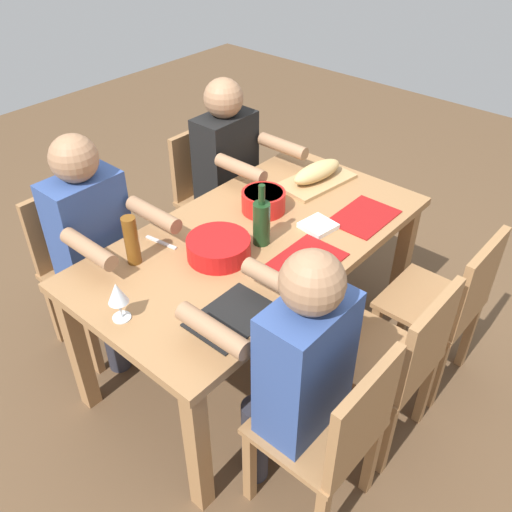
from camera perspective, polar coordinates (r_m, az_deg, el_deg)
The scene contains 22 objects.
ground_plane at distance 2.95m, azimuth 0.00°, elevation -9.82°, with size 8.00×8.00×0.00m, color brown.
dining_table at distance 2.51m, azimuth 0.00°, elevation 0.38°, with size 1.66×0.88×0.74m.
chair_near_right at distance 2.88m, azimuth -17.70°, elevation -0.44°, with size 0.40×0.40×0.85m.
diner_near_right at distance 2.62m, azimuth -16.31°, elevation 1.69°, with size 0.41×0.53×1.20m.
chair_far_center at distance 2.33m, azimuth 14.58°, elevation -10.36°, with size 0.40×0.40×0.85m.
chair_far_left at distance 2.65m, azimuth 19.37°, elevation -4.59°, with size 0.40×0.40×0.85m.
chair_far_right at distance 2.06m, azimuth 8.12°, elevation -17.68°, with size 0.40×0.40×0.85m.
diner_far_right at distance 1.95m, azimuth 4.14°, elevation -11.26°, with size 0.41×0.53×1.20m.
chair_near_left at distance 3.32m, azimuth -4.81°, elevation 6.75°, with size 0.40×0.40×0.85m.
diner_near_left at distance 3.11m, azimuth -2.58°, elevation 9.07°, with size 0.41×0.53×1.20m.
serving_bowl_greens at distance 2.32m, azimuth -3.93°, elevation 0.98°, with size 0.27×0.27×0.09m.
serving_bowl_pasta at distance 2.61m, azimuth 0.79°, elevation 5.87°, with size 0.21×0.21×0.10m.
cutting_board at distance 2.89m, azimuth 6.30°, elevation 7.77°, with size 0.40×0.22×0.02m, color tan.
bread_loaf at distance 2.86m, azimuth 6.38°, elevation 8.73°, with size 0.32×0.11×0.09m, color tan.
wine_bottle at distance 2.36m, azimuth 0.58°, elevation 3.57°, with size 0.08×0.08×0.29m.
beer_bottle at distance 2.30m, azimuth -12.85°, elevation 1.59°, with size 0.06×0.06×0.22m, color brown.
wine_glass at distance 2.03m, azimuth -14.26°, elevation -3.91°, with size 0.08×0.08×0.17m.
fork_near_right at distance 2.45m, azimuth -9.85°, elevation 1.41°, with size 0.02×0.17×0.01m, color silver.
placemat_far_center at distance 2.32m, azimuth 5.25°, elevation -0.49°, with size 0.32×0.23×0.01m, color maroon.
placemat_far_left at distance 2.64m, azimuth 11.19°, elevation 4.05°, with size 0.32×0.23×0.01m, color maroon.
placemat_far_right at distance 2.05m, azimuth -2.44°, elevation -6.34°, with size 0.32×0.23×0.01m, color black.
napkin_stack at distance 2.53m, azimuth 6.49°, elevation 3.15°, with size 0.14×0.14×0.02m, color white.
Camera 1 is at (1.52, 1.33, 2.15)m, focal length 38.38 mm.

